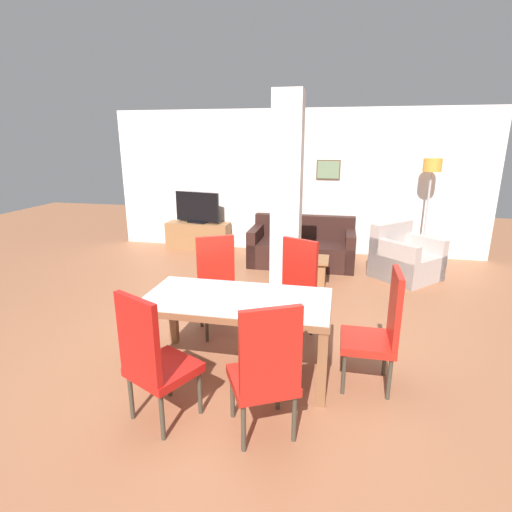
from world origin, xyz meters
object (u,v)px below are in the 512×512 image
(dining_chair_head_right, at_px, (379,328))
(coffee_table, at_px, (303,270))
(tv_stand, at_px, (198,236))
(dining_table, at_px, (237,312))
(dining_chair_near_right, at_px, (266,370))
(armchair, at_px, (404,260))
(dining_chair_far_right, at_px, (294,287))
(dining_chair_far_left, at_px, (218,283))
(bottle, at_px, (294,249))
(sofa, at_px, (302,248))
(tv_screen, at_px, (197,208))
(floor_lamp, at_px, (431,176))
(dining_chair_near_left, at_px, (153,358))

(dining_chair_head_right, xyz_separation_m, coffee_table, (-0.90, 2.52, -0.35))
(tv_stand, bearing_deg, dining_table, -65.59)
(dining_chair_head_right, distance_m, dining_chair_near_right, 1.20)
(armchair, distance_m, coffee_table, 1.69)
(dining_chair_far_right, xyz_separation_m, dining_chair_far_left, (-0.86, -0.06, 0.00))
(bottle, bearing_deg, tv_stand, 143.87)
(sofa, distance_m, tv_screen, 2.31)
(coffee_table, distance_m, tv_screen, 2.88)
(tv_screen, bearing_deg, dining_table, 126.59)
(dining_chair_far_right, height_order, dining_chair_far_left, same)
(dining_chair_far_right, height_order, coffee_table, dining_chair_far_right)
(dining_chair_near_right, relative_size, armchair, 0.91)
(dining_chair_far_right, relative_size, armchair, 0.91)
(dining_chair_far_right, bearing_deg, floor_lamp, -94.98)
(dining_chair_far_right, relative_size, floor_lamp, 0.59)
(dining_table, bearing_deg, floor_lamp, 59.49)
(dining_chair_head_right, height_order, armchair, dining_chair_head_right)
(coffee_table, bearing_deg, tv_stand, 144.09)
(dining_table, relative_size, floor_lamp, 0.94)
(dining_table, relative_size, dining_chair_head_right, 1.58)
(dining_chair_near_right, distance_m, dining_chair_near_left, 0.86)
(armchair, distance_m, floor_lamp, 1.58)
(dining_chair_head_right, bearing_deg, dining_chair_near_left, 116.76)
(tv_stand, bearing_deg, dining_chair_head_right, -52.73)
(dining_chair_far_right, distance_m, bottle, 1.77)
(armchair, height_order, tv_stand, armchair)
(dining_chair_near_right, relative_size, coffee_table, 1.42)
(dining_chair_near_left, bearing_deg, floor_lamp, 86.70)
(dining_chair_near_left, xyz_separation_m, coffee_table, (0.81, 3.38, -0.35))
(dining_table, distance_m, bottle, 2.63)
(dining_chair_far_right, distance_m, dining_chair_near_left, 1.93)
(dining_chair_near_right, distance_m, tv_screen, 5.53)
(dining_chair_far_right, bearing_deg, tv_screen, -28.37)
(dining_chair_far_left, height_order, sofa, dining_chair_far_left)
(dining_table, height_order, floor_lamp, floor_lamp)
(tv_stand, bearing_deg, floor_lamp, -1.80)
(dining_chair_far_left, relative_size, armchair, 0.91)
(dining_table, relative_size, coffee_table, 2.25)
(dining_chair_near_left, bearing_deg, dining_chair_far_right, 89.99)
(dining_chair_near_right, xyz_separation_m, floor_lamp, (1.95, 4.88, 0.98))
(dining_chair_head_right, distance_m, floor_lamp, 4.29)
(bottle, distance_m, tv_stand, 2.64)
(sofa, bearing_deg, bottle, 87.64)
(dining_table, bearing_deg, coffee_table, 81.33)
(sofa, bearing_deg, tv_stand, -15.68)
(floor_lamp, bearing_deg, tv_stand, 178.20)
(dining_chair_far_right, xyz_separation_m, coffee_table, (-0.05, 1.66, -0.35))
(dining_chair_near_left, distance_m, bottle, 3.54)
(coffee_table, bearing_deg, floor_lamp, 37.23)
(dining_chair_head_right, bearing_deg, sofa, 15.80)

